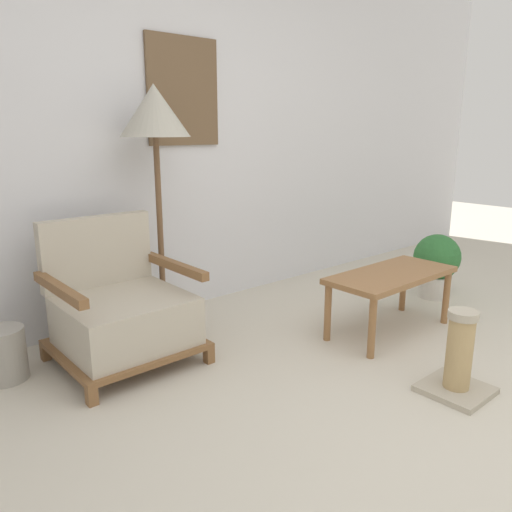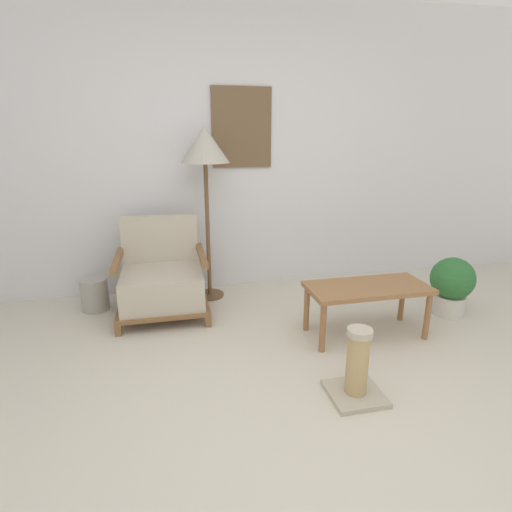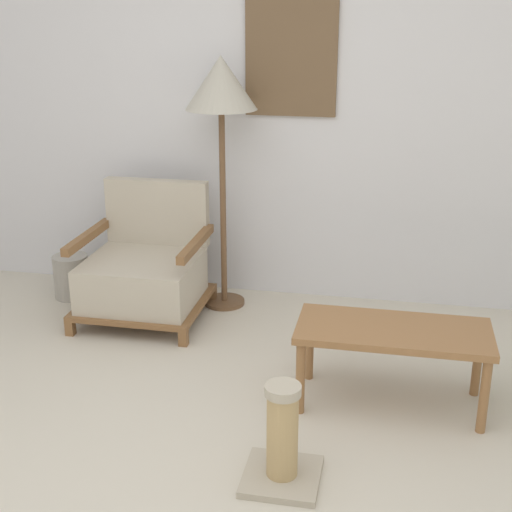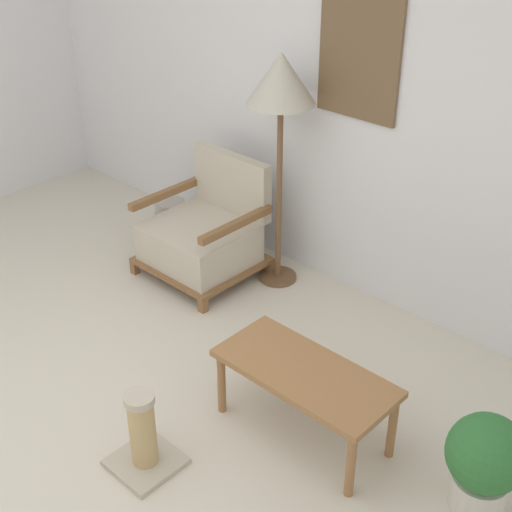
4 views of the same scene
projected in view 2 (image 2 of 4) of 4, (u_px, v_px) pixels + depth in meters
The scene contains 8 objects.
ground_plane at pixel (318, 464), 1.88m from camera, with size 14.00×14.00×0.00m, color beige.
wall_back at pixel (230, 150), 3.78m from camera, with size 8.00×0.09×2.70m.
armchair at pixel (162, 281), 3.41m from camera, with size 0.74×0.70×0.80m.
floor_lamp at pixel (205, 151), 3.45m from camera, with size 0.43×0.43×1.57m.
coffee_table at pixel (367, 292), 3.00m from camera, with size 0.91×0.42×0.40m.
vase at pixel (95, 294), 3.51m from camera, with size 0.23×0.23×0.29m, color #9E998E.
potted_plant at pixel (452, 284), 3.38m from camera, with size 0.36×0.36×0.50m.
scratching_post at pixel (357, 370), 2.32m from camera, with size 0.31×0.31×0.44m.
Camera 2 is at (-0.62, -1.41, 1.49)m, focal length 28.00 mm.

